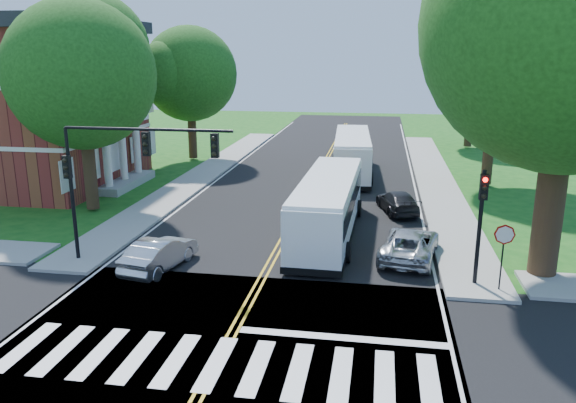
% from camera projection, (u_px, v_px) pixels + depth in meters
% --- Properties ---
extents(ground, '(140.00, 140.00, 0.00)m').
position_uv_depth(ground, '(221.00, 355.00, 16.65)').
color(ground, '#134F15').
rests_on(ground, ground).
extents(road, '(14.00, 96.00, 0.01)m').
position_uv_depth(road, '(304.00, 201.00, 33.81)').
color(road, black).
rests_on(road, ground).
extents(cross_road, '(60.00, 12.00, 0.01)m').
position_uv_depth(cross_road, '(221.00, 355.00, 16.65)').
color(cross_road, black).
rests_on(cross_road, ground).
extents(center_line, '(0.36, 70.00, 0.01)m').
position_uv_depth(center_line, '(312.00, 186.00, 37.62)').
color(center_line, gold).
rests_on(center_line, road).
extents(edge_line_w, '(0.12, 70.00, 0.01)m').
position_uv_depth(edge_line_w, '(214.00, 182.00, 38.69)').
color(edge_line_w, silver).
rests_on(edge_line_w, road).
extents(edge_line_e, '(0.12, 70.00, 0.01)m').
position_uv_depth(edge_line_e, '(415.00, 190.00, 36.54)').
color(edge_line_e, silver).
rests_on(edge_line_e, road).
extents(crosswalk, '(12.60, 3.00, 0.01)m').
position_uv_depth(crosswalk, '(216.00, 363.00, 16.17)').
color(crosswalk, silver).
rests_on(crosswalk, road).
extents(stop_bar, '(6.60, 0.40, 0.01)m').
position_uv_depth(stop_bar, '(343.00, 338.00, 17.62)').
color(stop_bar, silver).
rests_on(stop_bar, road).
extents(sidewalk_nw, '(2.60, 40.00, 0.15)m').
position_uv_depth(sidewalk_nw, '(206.00, 172.00, 41.78)').
color(sidewalk_nw, gray).
rests_on(sidewalk_nw, ground).
extents(sidewalk_ne, '(2.60, 40.00, 0.15)m').
position_uv_depth(sidewalk_ne, '(435.00, 180.00, 39.15)').
color(sidewalk_ne, gray).
rests_on(sidewalk_ne, ground).
extents(tree_ne_big, '(10.80, 10.80, 14.91)m').
position_uv_depth(tree_ne_big, '(572.00, 25.00, 20.06)').
color(tree_ne_big, '#341D14').
rests_on(tree_ne_big, ground).
extents(tree_west_near, '(8.00, 8.00, 11.40)m').
position_uv_depth(tree_west_near, '(81.00, 75.00, 29.88)').
color(tree_west_near, '#341D14').
rests_on(tree_west_near, ground).
extents(tree_west_far, '(7.60, 7.60, 10.67)m').
position_uv_depth(tree_west_far, '(190.00, 74.00, 45.19)').
color(tree_west_far, '#341D14').
rests_on(tree_west_far, ground).
extents(tree_east_mid, '(8.40, 8.40, 11.93)m').
position_uv_depth(tree_east_mid, '(496.00, 66.00, 35.69)').
color(tree_east_mid, '#341D14').
rests_on(tree_east_mid, ground).
extents(tree_east_far, '(7.20, 7.20, 10.34)m').
position_uv_depth(tree_east_far, '(473.00, 73.00, 51.04)').
color(tree_east_far, '#341D14').
rests_on(tree_east_far, ground).
extents(signal_nw, '(7.15, 0.46, 5.66)m').
position_uv_depth(signal_nw, '(121.00, 163.00, 22.58)').
color(signal_nw, black).
rests_on(signal_nw, ground).
extents(signal_ne, '(0.30, 0.46, 4.40)m').
position_uv_depth(signal_ne, '(481.00, 212.00, 20.73)').
color(signal_ne, black).
rests_on(signal_ne, ground).
extents(stop_sign, '(0.76, 0.08, 2.53)m').
position_uv_depth(stop_sign, '(504.00, 241.00, 20.40)').
color(stop_sign, black).
rests_on(stop_sign, ground).
extents(bus_lead, '(2.94, 11.34, 2.92)m').
position_uv_depth(bus_lead, '(328.00, 205.00, 27.03)').
color(bus_lead, white).
rests_on(bus_lead, road).
extents(bus_follow, '(3.26, 11.60, 2.97)m').
position_uv_depth(bus_follow, '(352.00, 153.00, 40.76)').
color(bus_follow, white).
rests_on(bus_follow, road).
extents(hatchback, '(2.11, 4.21, 1.33)m').
position_uv_depth(hatchback, '(159.00, 254.00, 23.08)').
color(hatchback, '#B2B5BA').
rests_on(hatchback, road).
extents(suv, '(2.97, 5.04, 1.32)m').
position_uv_depth(suv, '(410.00, 244.00, 24.25)').
color(suv, '#B7BABF').
rests_on(suv, road).
extents(dark_sedan, '(2.67, 4.43, 1.20)m').
position_uv_depth(dark_sedan, '(398.00, 202.00, 31.33)').
color(dark_sedan, black).
rests_on(dark_sedan, road).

